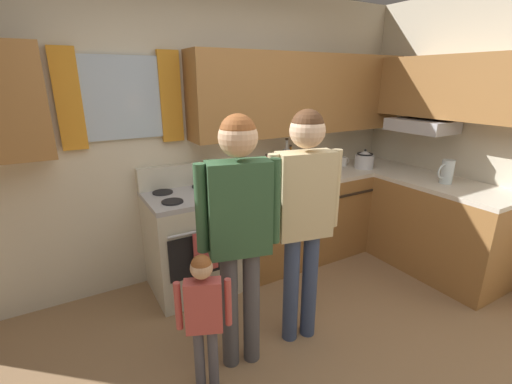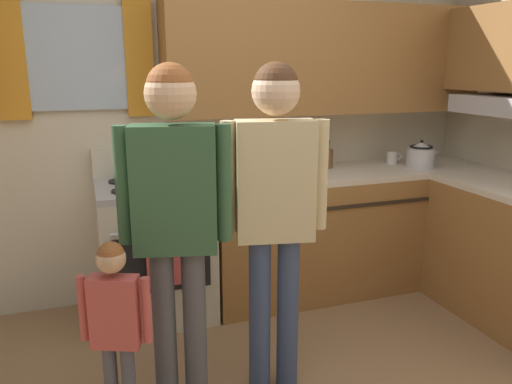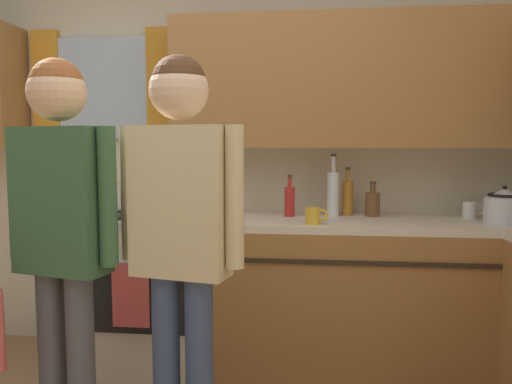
% 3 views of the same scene
% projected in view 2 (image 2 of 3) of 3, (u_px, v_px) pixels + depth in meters
% --- Properties ---
extents(back_wall_unit, '(4.60, 0.42, 2.60)m').
position_uv_depth(back_wall_unit, '(183.00, 92.00, 3.41)').
color(back_wall_unit, beige).
rests_on(back_wall_unit, ground).
extents(kitchen_counter_run, '(2.14, 1.83, 0.90)m').
position_uv_depth(kitchen_counter_run, '(406.00, 238.00, 3.57)').
color(kitchen_counter_run, '#9E6B38').
rests_on(kitchen_counter_run, ground).
extents(stove_oven, '(0.70, 0.67, 1.10)m').
position_uv_depth(stove_oven, '(155.00, 248.00, 3.32)').
color(stove_oven, beige).
rests_on(stove_oven, ground).
extents(bottle_squat_brown, '(0.08, 0.08, 0.21)m').
position_uv_depth(bottle_squat_brown, '(327.00, 157.00, 3.72)').
color(bottle_squat_brown, brown).
rests_on(bottle_squat_brown, kitchen_counter_run).
extents(bottle_sauce_red, '(0.06, 0.06, 0.25)m').
position_uv_depth(bottle_sauce_red, '(269.00, 161.00, 3.51)').
color(bottle_sauce_red, red).
rests_on(bottle_sauce_red, kitchen_counter_run).
extents(bottle_tall_clear, '(0.07, 0.07, 0.37)m').
position_uv_depth(bottle_tall_clear, '(300.00, 151.00, 3.62)').
color(bottle_tall_clear, silver).
rests_on(bottle_tall_clear, kitchen_counter_run).
extents(bottle_oil_amber, '(0.06, 0.06, 0.29)m').
position_uv_depth(bottle_oil_amber, '(308.00, 153.00, 3.70)').
color(bottle_oil_amber, '#B27223').
rests_on(bottle_oil_amber, kitchen_counter_run).
extents(mug_mustard_yellow, '(0.12, 0.08, 0.09)m').
position_uv_depth(mug_mustard_yellow, '(304.00, 174.00, 3.31)').
color(mug_mustard_yellow, gold).
rests_on(mug_mustard_yellow, kitchen_counter_run).
extents(mug_ceramic_white, '(0.13, 0.08, 0.09)m').
position_uv_depth(mug_ceramic_white, '(393.00, 158.00, 3.88)').
color(mug_ceramic_white, white).
rests_on(mug_ceramic_white, kitchen_counter_run).
extents(stovetop_kettle, '(0.27, 0.20, 0.21)m').
position_uv_depth(stovetop_kettle, '(421.00, 155.00, 3.72)').
color(stovetop_kettle, silver).
rests_on(stovetop_kettle, kitchen_counter_run).
extents(adult_holding_child, '(0.50, 0.24, 1.65)m').
position_uv_depth(adult_holding_child, '(175.00, 203.00, 2.25)').
color(adult_holding_child, '#4C4C51').
rests_on(adult_holding_child, ground).
extents(adult_in_plaid, '(0.50, 0.23, 1.66)m').
position_uv_depth(adult_in_plaid, '(275.00, 194.00, 2.41)').
color(adult_in_plaid, '#38476B').
rests_on(adult_in_plaid, ground).
extents(small_child, '(0.30, 0.16, 0.93)m').
position_uv_depth(small_child, '(115.00, 319.00, 2.16)').
color(small_child, '#4C4C56').
rests_on(small_child, ground).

